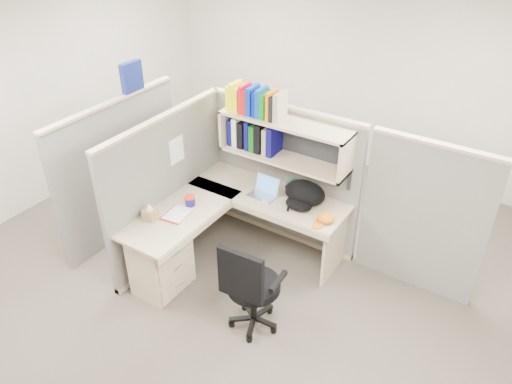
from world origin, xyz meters
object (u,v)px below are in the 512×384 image
Objects in this scene: task_chair at (251,299)px; desk at (190,245)px; laptop at (262,188)px; snack_canister at (190,201)px; backpack at (302,195)px.

desk is at bearing 165.09° from task_chair.
laptop is 0.76m from snack_canister.
desk is at bearing -141.64° from backpack.
task_chair reaches higher than backpack.
laptop is at bearing 117.49° from task_chair.
laptop is 0.28× the size of task_chair.
task_chair reaches higher than desk.
backpack is at bearing 11.02° from laptop.
task_chair is at bearing -24.35° from snack_canister.
task_chair is (0.09, -1.09, -0.50)m from backpack.
task_chair reaches higher than snack_canister.
snack_canister is at bearing 155.65° from task_chair.
desk is 4.01× the size of backpack.
snack_canister is (-0.98, -0.61, -0.07)m from backpack.
backpack reaches higher than desk.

